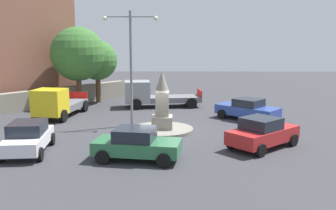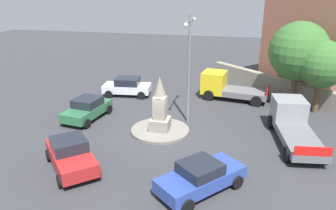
{
  "view_description": "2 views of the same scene",
  "coord_description": "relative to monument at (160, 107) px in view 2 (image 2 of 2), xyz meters",
  "views": [
    {
      "loc": [
        0.61,
        -22.67,
        5.65
      ],
      "look_at": [
        0.35,
        0.3,
        1.55
      ],
      "focal_mm": 41.44,
      "sensor_mm": 36.0,
      "label": 1
    },
    {
      "loc": [
        18.59,
        4.61,
        9.08
      ],
      "look_at": [
        -0.92,
        0.31,
        1.53
      ],
      "focal_mm": 35.15,
      "sensor_mm": 36.0,
      "label": 2
    }
  ],
  "objects": [
    {
      "name": "ground_plane",
      "position": [
        0.0,
        0.0,
        -1.69
      ],
      "size": [
        80.0,
        80.0,
        0.0
      ],
      "primitive_type": "plane",
      "color": "#38383D"
    },
    {
      "name": "traffic_island",
      "position": [
        0.0,
        0.0,
        -1.59
      ],
      "size": [
        3.73,
        3.73,
        0.19
      ],
      "primitive_type": "cylinder",
      "color": "gray",
      "rests_on": "ground"
    },
    {
      "name": "monument",
      "position": [
        0.0,
        0.0,
        0.0
      ],
      "size": [
        1.22,
        1.22,
        3.47
      ],
      "color": "gray",
      "rests_on": "traffic_island"
    },
    {
      "name": "streetlamp",
      "position": [
        -1.97,
        1.48,
        2.72
      ],
      "size": [
        3.39,
        0.28,
        7.18
      ],
      "color": "slate",
      "rests_on": "ground"
    },
    {
      "name": "car_red_waiting",
      "position": [
        5.22,
        -3.43,
        -0.89
      ],
      "size": [
        4.18,
        3.99,
        1.59
      ],
      "color": "#B22323",
      "rests_on": "ground"
    },
    {
      "name": "car_blue_approaching",
      "position": [
        5.74,
        3.31,
        -0.94
      ],
      "size": [
        4.32,
        4.11,
        1.47
      ],
      "color": "#2D479E",
      "rests_on": "ground"
    },
    {
      "name": "car_green_parked_left",
      "position": [
        -1.03,
        -5.48,
        -0.92
      ],
      "size": [
        4.18,
        2.49,
        1.5
      ],
      "color": "#2D6B42",
      "rests_on": "ground"
    },
    {
      "name": "car_white_far_side",
      "position": [
        -6.45,
        -4.42,
        -0.9
      ],
      "size": [
        2.28,
        4.07,
        1.53
      ],
      "color": "silver",
      "rests_on": "ground"
    },
    {
      "name": "truck_grey_parked_right",
      "position": [
        -1.06,
        8.09,
        -0.69
      ],
      "size": [
        6.27,
        2.86,
        2.11
      ],
      "color": "gray",
      "rests_on": "ground"
    },
    {
      "name": "truck_yellow_passing",
      "position": [
        -7.42,
        3.7,
        -0.66
      ],
      "size": [
        2.94,
        5.48,
        2.16
      ],
      "color": "yellow",
      "rests_on": "ground"
    },
    {
      "name": "stone_boundary_wall",
      "position": [
        -9.12,
        8.08,
        -0.94
      ],
      "size": [
        10.41,
        11.62,
        1.5
      ],
      "primitive_type": "cube",
      "rotation": [
        0.0,
        0.0,
        3.99
      ],
      "color": "gray",
      "rests_on": "ground"
    },
    {
      "name": "corner_building",
      "position": [
        -13.24,
        11.73,
        2.86
      ],
      "size": [
        10.69,
        10.61,
        9.09
      ],
      "primitive_type": "cube",
      "rotation": [
        0.0,
        0.0,
        3.99
      ],
      "color": "#935B47",
      "rests_on": "ground"
    },
    {
      "name": "tree_near_wall",
      "position": [
        -5.78,
        10.35,
        1.9
      ],
      "size": [
        3.38,
        3.38,
        5.31
      ],
      "color": "brown",
      "rests_on": "ground"
    },
    {
      "name": "tree_mid_cluster",
      "position": [
        -7.07,
        8.89,
        2.52
      ],
      "size": [
        4.39,
        4.39,
        6.41
      ],
      "color": "brown",
      "rests_on": "ground"
    }
  ]
}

